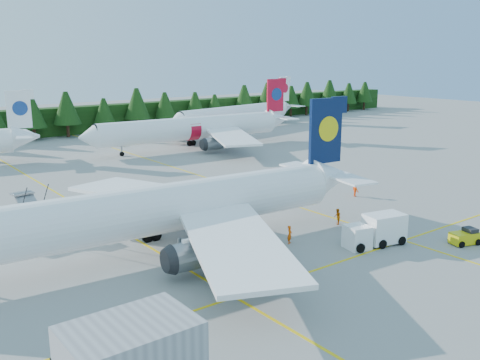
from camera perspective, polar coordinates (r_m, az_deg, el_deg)
ground at (r=52.41m, az=7.83°, el=-6.00°), size 320.00×320.00×0.00m
taxi_stripe_a at (r=61.12m, az=-15.37°, el=-3.55°), size 0.25×120.00×0.01m
taxi_stripe_b at (r=70.66m, az=-0.23°, el=-0.83°), size 0.25×120.00×0.01m
taxi_stripe_cross at (r=48.65m, az=12.88°, el=-7.75°), size 80.00×0.25×0.01m
treeline_hedge at (r=122.71m, az=-20.48°, el=5.75°), size 220.00×4.00×6.00m
airliner_navy at (r=46.71m, az=-10.76°, el=-3.55°), size 44.05×36.13×12.81m
airliner_red at (r=99.93m, az=-5.60°, el=5.43°), size 42.75×35.10×12.42m
airliner_far_right at (r=125.12m, az=-0.84°, el=7.02°), size 40.03×10.70×11.73m
airstairs at (r=53.04m, az=-20.26°, el=-5.44°), size 4.93×6.70×4.22m
service_truck at (r=50.79m, az=14.18°, el=-5.25°), size 6.19×3.35×2.83m
baggage_tug at (r=53.99m, az=22.90°, el=-5.60°), size 2.93×2.15×1.41m
uld_pair at (r=42.14m, az=0.90°, el=-9.12°), size 4.98×2.56×1.66m
crew_a at (r=50.07m, az=5.32°, el=-5.82°), size 0.74×0.67×1.71m
crew_b at (r=56.22m, az=10.34°, el=-3.87°), size 1.02×1.02×1.67m
crew_c at (r=67.66m, az=12.24°, el=-0.93°), size 0.79×0.93×1.92m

